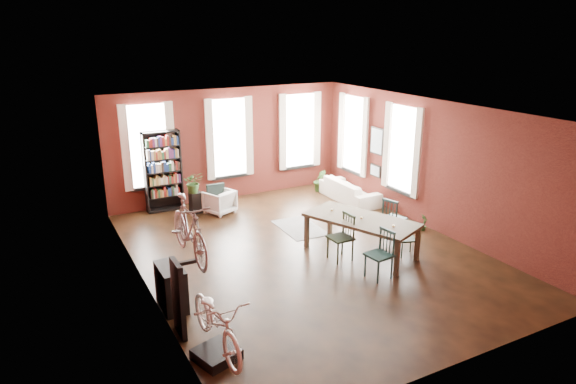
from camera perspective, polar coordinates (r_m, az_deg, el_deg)
room at (r=11.47m, az=1.66°, el=4.37°), size 9.00×9.04×3.22m
dining_table at (r=11.45m, az=8.06°, el=-4.88°), size 1.98×2.68×0.83m
dining_chair_a at (r=10.41m, az=10.08°, el=-6.89°), size 0.51×0.51×0.99m
dining_chair_b at (r=11.08m, az=5.85°, el=-5.05°), size 0.48×0.48×1.02m
dining_chair_c at (r=11.56m, az=13.08°, el=-5.05°), size 0.48×0.48×0.79m
dining_chair_d at (r=12.36m, az=11.69°, el=-2.91°), size 0.58×0.58×1.01m
bookshelf at (r=14.26m, az=-13.73°, el=2.25°), size 1.00×0.32×2.20m
white_armchair at (r=13.95m, az=-7.62°, el=-0.95°), size 0.88×0.86×0.71m
cream_sofa at (r=14.94m, az=6.88°, el=0.57°), size 0.61×2.08×0.81m
striped_rug at (r=12.91m, az=1.31°, el=-3.99°), size 0.97×1.51×0.01m
bike_trainer at (r=8.20m, az=-7.96°, el=-17.44°), size 0.73×0.73×0.17m
bike_wall_rack at (r=8.58m, az=-12.09°, el=-11.53°), size 0.16×0.60×1.30m
console_table at (r=9.49m, az=-12.84°, el=-10.27°), size 0.40×0.80×0.80m
plant_stand at (r=14.08m, az=-10.22°, el=-1.16°), size 0.31×0.31×0.58m
plant_by_sofa at (r=15.76m, az=3.53°, el=0.63°), size 0.59×0.78×0.31m
plant_small at (r=13.14m, az=14.81°, el=-3.88°), size 0.43×0.49×0.16m
bicycle_floor at (r=7.69m, az=-8.05°, el=-11.27°), size 0.65×0.97×1.83m
bicycle_hung at (r=8.03m, az=-11.06°, el=-1.92°), size 0.47×1.00×1.66m
plant_on_stand at (r=13.90m, az=-10.44°, el=0.82°), size 0.63×0.67×0.45m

